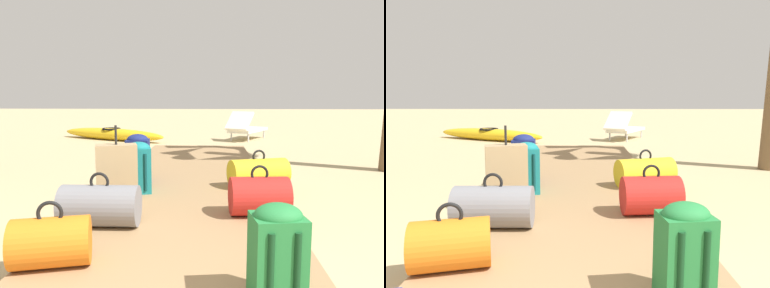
% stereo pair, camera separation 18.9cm
% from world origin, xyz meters
% --- Properties ---
extents(ground_plane, '(60.00, 60.00, 0.00)m').
position_xyz_m(ground_plane, '(0.00, 2.94, 0.00)').
color(ground_plane, tan).
extents(boardwalk, '(1.96, 7.35, 0.08)m').
position_xyz_m(boardwalk, '(0.00, 3.67, 0.04)').
color(boardwalk, '#9E7A51').
rests_on(boardwalk, ground).
extents(duffel_bag_yellow, '(0.77, 0.53, 0.45)m').
position_xyz_m(duffel_bag_yellow, '(0.84, 3.72, 0.25)').
color(duffel_bag_yellow, gold).
rests_on(duffel_bag_yellow, boardwalk).
extents(duffel_bag_red, '(0.56, 0.40, 0.47)m').
position_xyz_m(duffel_bag_red, '(0.71, 2.64, 0.26)').
color(duffel_bag_red, red).
rests_on(duffel_bag_red, boardwalk).
extents(backpack_green, '(0.29, 0.26, 0.55)m').
position_xyz_m(backpack_green, '(0.61, 1.19, 0.37)').
color(backpack_green, '#237538').
rests_on(backpack_green, boardwalk).
extents(backpack_navy, '(0.29, 0.28, 0.61)m').
position_xyz_m(backpack_navy, '(-0.67, 3.93, 0.40)').
color(backpack_navy, navy).
rests_on(backpack_navy, boardwalk).
extents(duffel_bag_grey, '(0.65, 0.35, 0.46)m').
position_xyz_m(duffel_bag_grey, '(-0.66, 2.29, 0.26)').
color(duffel_bag_grey, slate).
rests_on(duffel_bag_grey, boardwalk).
extents(backpack_teal, '(0.32, 0.32, 0.58)m').
position_xyz_m(backpack_teal, '(-0.55, 3.38, 0.38)').
color(backpack_teal, '#197A7F').
rests_on(backpack_teal, boardwalk).
extents(duffel_bag_orange, '(0.55, 0.43, 0.43)m').
position_xyz_m(duffel_bag_orange, '(-0.75, 1.55, 0.24)').
color(duffel_bag_orange, orange).
rests_on(duffel_bag_orange, boardwalk).
extents(suitcase_tan, '(0.45, 0.31, 0.80)m').
position_xyz_m(suitcase_tan, '(-0.69, 2.94, 0.38)').
color(suitcase_tan, tan).
rests_on(suitcase_tan, boardwalk).
extents(lounge_chair, '(1.27, 1.65, 0.77)m').
position_xyz_m(lounge_chair, '(1.21, 9.13, 0.33)').
color(lounge_chair, white).
rests_on(lounge_chair, ground).
extents(kayak, '(3.23, 1.91, 0.32)m').
position_xyz_m(kayak, '(-2.40, 8.94, 0.16)').
color(kayak, gold).
rests_on(kayak, ground).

